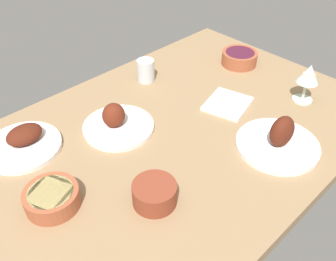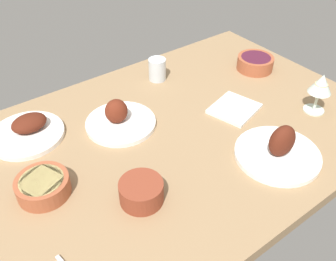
{
  "view_description": "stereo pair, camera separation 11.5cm",
  "coord_description": "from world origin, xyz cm",
  "px_view_note": "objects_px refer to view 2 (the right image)",
  "views": [
    {
      "loc": [
        61.89,
        63.81,
        78.42
      ],
      "look_at": [
        0.0,
        0.0,
        6.0
      ],
      "focal_mm": 39.52,
      "sensor_mm": 36.0,
      "label": 1
    },
    {
      "loc": [
        53.17,
        71.24,
        78.42
      ],
      "look_at": [
        0.0,
        0.0,
        6.0
      ],
      "focal_mm": 39.52,
      "sensor_mm": 36.0,
      "label": 2
    }
  ],
  "objects_px": {
    "plate_far_side": "(119,119)",
    "bowl_soup": "(141,191)",
    "bowl_onions": "(255,62)",
    "wine_glass": "(321,86)",
    "folded_napkin": "(234,109)",
    "bowl_pasta": "(43,186)",
    "plate_near_viewer": "(279,150)",
    "water_tumbler": "(157,69)",
    "plate_center_main": "(28,131)"
  },
  "relations": [
    {
      "from": "bowl_onions",
      "to": "water_tumbler",
      "type": "xyz_separation_m",
      "value": [
        0.36,
        -0.17,
        0.01
      ]
    },
    {
      "from": "bowl_onions",
      "to": "folded_napkin",
      "type": "xyz_separation_m",
      "value": [
        0.26,
        0.15,
        -0.02
      ]
    },
    {
      "from": "plate_near_viewer",
      "to": "plate_center_main",
      "type": "distance_m",
      "value": 0.76
    },
    {
      "from": "bowl_soup",
      "to": "folded_napkin",
      "type": "height_order",
      "value": "bowl_soup"
    },
    {
      "from": "wine_glass",
      "to": "folded_napkin",
      "type": "xyz_separation_m",
      "value": [
        0.22,
        -0.16,
        -0.09
      ]
    },
    {
      "from": "plate_near_viewer",
      "to": "water_tumbler",
      "type": "bearing_deg",
      "value": -87.08
    },
    {
      "from": "wine_glass",
      "to": "water_tumbler",
      "type": "distance_m",
      "value": 0.58
    },
    {
      "from": "folded_napkin",
      "to": "water_tumbler",
      "type": "bearing_deg",
      "value": -74.02
    },
    {
      "from": "plate_center_main",
      "to": "bowl_pasta",
      "type": "relative_size",
      "value": 1.65
    },
    {
      "from": "plate_center_main",
      "to": "bowl_soup",
      "type": "relative_size",
      "value": 2.0
    },
    {
      "from": "bowl_pasta",
      "to": "wine_glass",
      "type": "distance_m",
      "value": 0.9
    },
    {
      "from": "plate_near_viewer",
      "to": "bowl_soup",
      "type": "relative_size",
      "value": 2.17
    },
    {
      "from": "bowl_onions",
      "to": "water_tumbler",
      "type": "relative_size",
      "value": 1.68
    },
    {
      "from": "bowl_soup",
      "to": "bowl_pasta",
      "type": "relative_size",
      "value": 0.82
    },
    {
      "from": "bowl_soup",
      "to": "wine_glass",
      "type": "height_order",
      "value": "wine_glass"
    },
    {
      "from": "plate_center_main",
      "to": "folded_napkin",
      "type": "xyz_separation_m",
      "value": [
        -0.61,
        0.29,
        -0.01
      ]
    },
    {
      "from": "bowl_onions",
      "to": "bowl_pasta",
      "type": "bearing_deg",
      "value": 7.45
    },
    {
      "from": "bowl_soup",
      "to": "water_tumbler",
      "type": "distance_m",
      "value": 0.6
    },
    {
      "from": "plate_far_side",
      "to": "bowl_soup",
      "type": "height_order",
      "value": "plate_far_side"
    },
    {
      "from": "bowl_onions",
      "to": "plate_near_viewer",
      "type": "bearing_deg",
      "value": 50.43
    },
    {
      "from": "bowl_soup",
      "to": "wine_glass",
      "type": "xyz_separation_m",
      "value": [
        -0.69,
        0.02,
        0.07
      ]
    },
    {
      "from": "plate_near_viewer",
      "to": "folded_napkin",
      "type": "xyz_separation_m",
      "value": [
        -0.06,
        -0.24,
        -0.02
      ]
    },
    {
      "from": "plate_center_main",
      "to": "water_tumbler",
      "type": "distance_m",
      "value": 0.52
    },
    {
      "from": "plate_center_main",
      "to": "wine_glass",
      "type": "distance_m",
      "value": 0.95
    },
    {
      "from": "plate_near_viewer",
      "to": "bowl_pasta",
      "type": "distance_m",
      "value": 0.66
    },
    {
      "from": "bowl_onions",
      "to": "bowl_soup",
      "type": "bearing_deg",
      "value": 21.77
    },
    {
      "from": "plate_center_main",
      "to": "bowl_onions",
      "type": "bearing_deg",
      "value": 171.24
    },
    {
      "from": "bowl_soup",
      "to": "bowl_pasta",
      "type": "xyz_separation_m",
      "value": [
        0.19,
        -0.17,
        -0.01
      ]
    },
    {
      "from": "plate_far_side",
      "to": "water_tumbler",
      "type": "bearing_deg",
      "value": -148.85
    },
    {
      "from": "bowl_onions",
      "to": "folded_napkin",
      "type": "relative_size",
      "value": 0.93
    },
    {
      "from": "plate_center_main",
      "to": "bowl_onions",
      "type": "height_order",
      "value": "plate_center_main"
    },
    {
      "from": "water_tumbler",
      "to": "folded_napkin",
      "type": "distance_m",
      "value": 0.34
    },
    {
      "from": "bowl_onions",
      "to": "bowl_pasta",
      "type": "height_order",
      "value": "bowl_onions"
    },
    {
      "from": "plate_near_viewer",
      "to": "bowl_pasta",
      "type": "relative_size",
      "value": 1.79
    },
    {
      "from": "bowl_soup",
      "to": "wine_glass",
      "type": "bearing_deg",
      "value": 178.02
    },
    {
      "from": "bowl_soup",
      "to": "bowl_onions",
      "type": "relative_size",
      "value": 0.81
    },
    {
      "from": "wine_glass",
      "to": "folded_napkin",
      "type": "bearing_deg",
      "value": -37.29
    },
    {
      "from": "plate_near_viewer",
      "to": "wine_glass",
      "type": "xyz_separation_m",
      "value": [
        -0.28,
        -0.08,
        0.07
      ]
    },
    {
      "from": "plate_far_side",
      "to": "bowl_pasta",
      "type": "bearing_deg",
      "value": 23.04
    },
    {
      "from": "wine_glass",
      "to": "folded_napkin",
      "type": "height_order",
      "value": "wine_glass"
    },
    {
      "from": "bowl_onions",
      "to": "folded_napkin",
      "type": "height_order",
      "value": "bowl_onions"
    },
    {
      "from": "plate_center_main",
      "to": "bowl_pasta",
      "type": "bearing_deg",
      "value": 78.46
    },
    {
      "from": "plate_center_main",
      "to": "bowl_pasta",
      "type": "distance_m",
      "value": 0.26
    },
    {
      "from": "plate_near_viewer",
      "to": "water_tumbler",
      "type": "distance_m",
      "value": 0.57
    },
    {
      "from": "bowl_soup",
      "to": "wine_glass",
      "type": "distance_m",
      "value": 0.69
    },
    {
      "from": "bowl_soup",
      "to": "folded_napkin",
      "type": "bearing_deg",
      "value": -163.46
    },
    {
      "from": "folded_napkin",
      "to": "plate_center_main",
      "type": "bearing_deg",
      "value": -25.26
    },
    {
      "from": "plate_near_viewer",
      "to": "plate_center_main",
      "type": "relative_size",
      "value": 1.09
    },
    {
      "from": "plate_far_side",
      "to": "folded_napkin",
      "type": "bearing_deg",
      "value": 155.3
    },
    {
      "from": "plate_far_side",
      "to": "plate_near_viewer",
      "type": "relative_size",
      "value": 0.91
    }
  ]
}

